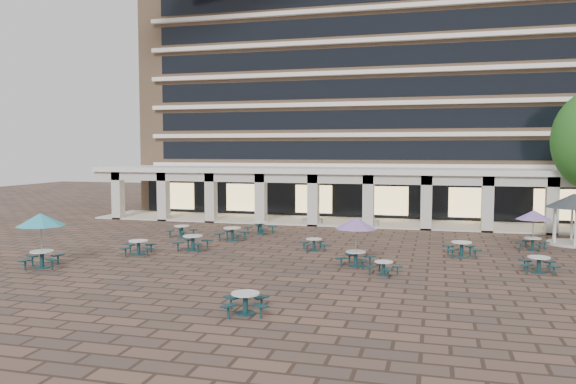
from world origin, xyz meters
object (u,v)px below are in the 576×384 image
picnic_table_2 (245,301)px  planter_left (312,219)px  planter_right (369,221)px  gazebo (574,206)px  picnic_table_0 (138,246)px  picnic_table_3 (539,263)px

picnic_table_2 → planter_left: planter_left is taller
planter_right → planter_left: bearing=-180.0°
gazebo → planter_left: size_ratio=2.25×
gazebo → planter_right: (-13.15, 4.88, -1.92)m
planter_left → planter_right: planter_left is taller
picnic_table_0 → picnic_table_2: 13.24m
picnic_table_2 → planter_left: bearing=80.5°
gazebo → planter_left: gazebo is taller
picnic_table_0 → planter_right: planter_right is taller
picnic_table_2 → planter_right: bearing=70.0°
picnic_table_3 → planter_left: (-14.08, 13.98, 0.00)m
picnic_table_0 → planter_right: 18.40m
picnic_table_0 → planter_right: (11.09, 14.68, -0.03)m
picnic_table_0 → picnic_table_3: 20.81m
planter_left → planter_right: 4.37m
picnic_table_3 → planter_right: bearing=126.5°
picnic_table_2 → gazebo: 24.13m
picnic_table_0 → planter_right: size_ratio=1.42×
picnic_table_2 → picnic_table_3: picnic_table_3 is taller
picnic_table_2 → gazebo: size_ratio=0.60×
picnic_table_2 → planter_right: planter_right is taller
picnic_table_3 → gazebo: (3.44, 9.10, 1.91)m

